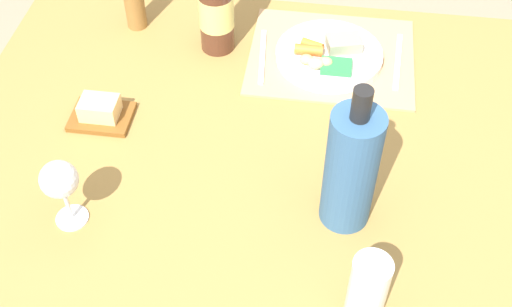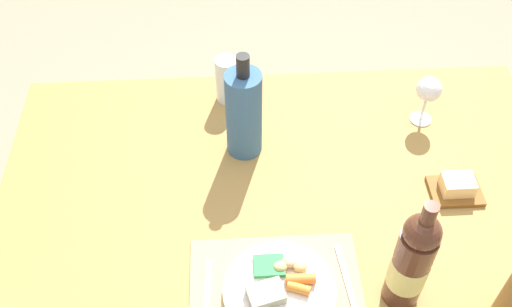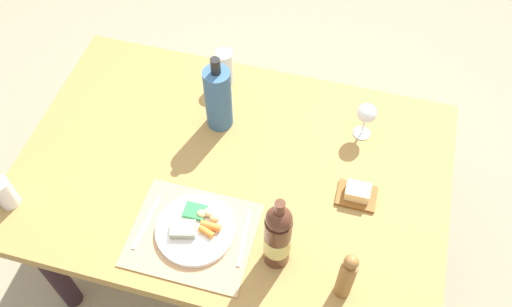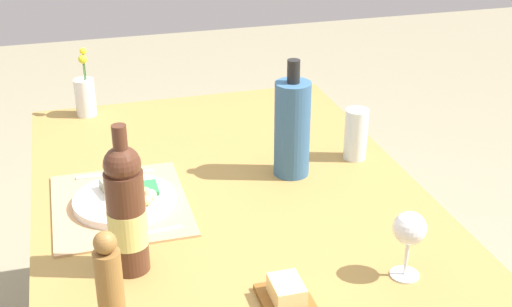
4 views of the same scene
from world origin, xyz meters
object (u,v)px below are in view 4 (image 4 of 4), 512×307
Objects in this scene: dining_table at (234,230)px; water_tumbler at (356,137)px; fork at (115,174)px; pepper_mill at (110,289)px; cooler_bottle at (292,128)px; wine_bottle at (126,211)px; flower_vase at (85,95)px; wine_glass at (409,231)px; dinner_plate at (126,199)px; knife at (140,235)px; butter_dish at (287,295)px.

water_tumbler is at bearing 109.94° from dining_table.
fork is 0.88× the size of pepper_mill.
pepper_mill reaches higher than water_tumbler.
water_tumbler is at bearing 101.64° from cooler_bottle.
wine_bottle reaches higher than fork.
water_tumbler is 0.63× the size of pepper_mill.
flower_vase reaches higher than wine_glass.
fork is 0.90× the size of flower_vase.
dinner_plate is 0.63m from flower_vase.
wine_bottle is (-0.18, -0.55, 0.03)m from wine_glass.
flower_vase reaches higher than fork.
dinner_plate is at bearing -179.97° from knife.
water_tumbler is at bearing 87.99° from fork.
flower_vase is 1.10m from pepper_mill.
dinner_plate is 1.24× the size of fork.
dining_table is 0.44m from butter_dish.
dinner_plate is at bearing 176.04° from wine_bottle.
flower_vase is at bearing -154.48° from dining_table.
butter_dish is (1.09, 0.32, -0.05)m from flower_vase.
flower_vase is 1.49× the size of wine_glass.
wine_bottle is (0.11, -0.03, 0.13)m from knife.
cooler_bottle is at bearing 41.64° from flower_vase.
wine_bottle is at bearing -54.99° from cooler_bottle.
wine_bottle is (0.37, -0.66, 0.08)m from water_tumbler.
fork is at bearing 179.11° from wine_bottle.
wine_bottle reaches higher than butter_dish.
flower_vase is (-0.78, -0.07, 0.06)m from knife.
fork is 0.61× the size of wine_bottle.
pepper_mill is (0.21, -0.05, -0.03)m from wine_bottle.
flower_vase is (-0.66, -0.32, 0.16)m from dining_table.
flower_vase is at bearing -163.79° from butter_dish.
knife is at bearing 163.72° from wine_bottle.
pepper_mill is (0.58, -0.72, 0.05)m from water_tumbler.
knife is at bearing -68.10° from water_tumbler.
dining_table is 9.79× the size of wine_glass.
wine_glass is (0.29, 0.51, 0.10)m from knife.
water_tumbler is at bearing 106.65° from knife.
water_tumbler is 0.88m from flower_vase.
dining_table is 0.75m from flower_vase.
flower_vase is at bearing -171.11° from fork.
flower_vase is at bearing -177.56° from wine_bottle.
butter_dish is at bearing -84.99° from wine_glass.
butter_dish is at bearing 0.21° from dining_table.
pepper_mill reaches higher than dinner_plate.
wine_bottle is (-0.20, -0.28, 0.12)m from butter_dish.
wine_glass reaches higher than dinner_plate.
pepper_mill is (1.10, -0.02, 0.04)m from flower_vase.
butter_dish reaches higher than dining_table.
fork is 0.65m from pepper_mill.
cooler_bottle is 0.57m from wine_bottle.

